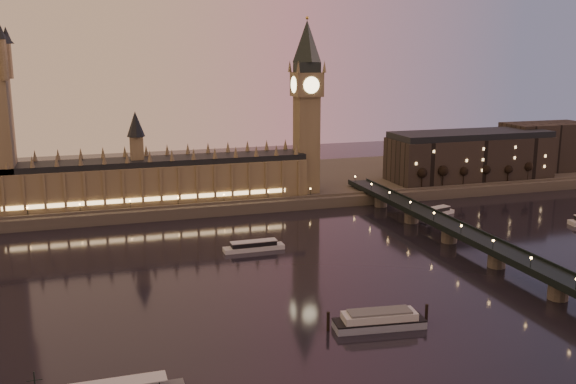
# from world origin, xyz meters

# --- Properties ---
(ground) EXTENTS (700.00, 700.00, 0.00)m
(ground) POSITION_xyz_m (0.00, 0.00, 0.00)
(ground) COLOR black
(ground) RESTS_ON ground
(far_embankment) EXTENTS (560.00, 130.00, 6.00)m
(far_embankment) POSITION_xyz_m (30.00, 165.00, 3.00)
(far_embankment) COLOR #423D35
(far_embankment) RESTS_ON ground
(palace_of_westminster) EXTENTS (180.00, 26.62, 52.00)m
(palace_of_westminster) POSITION_xyz_m (-40.12, 120.99, 21.71)
(palace_of_westminster) COLOR brown
(palace_of_westminster) RESTS_ON ground
(big_ben) EXTENTS (17.68, 17.68, 104.00)m
(big_ben) POSITION_xyz_m (53.99, 120.99, 63.95)
(big_ben) COLOR brown
(big_ben) RESTS_ON ground
(westminster_bridge) EXTENTS (13.20, 260.00, 15.30)m
(westminster_bridge) POSITION_xyz_m (91.61, 0.00, 5.52)
(westminster_bridge) COLOR black
(westminster_bridge) RESTS_ON ground
(city_block) EXTENTS (155.00, 45.00, 34.00)m
(city_block) POSITION_xyz_m (194.94, 130.93, 22.24)
(city_block) COLOR black
(city_block) RESTS_ON ground
(bare_tree_0) EXTENTS (6.18, 6.18, 12.57)m
(bare_tree_0) POSITION_xyz_m (124.38, 109.00, 15.39)
(bare_tree_0) COLOR black
(bare_tree_0) RESTS_ON ground
(bare_tree_1) EXTENTS (6.18, 6.18, 12.57)m
(bare_tree_1) POSITION_xyz_m (140.82, 109.00, 15.39)
(bare_tree_1) COLOR black
(bare_tree_1) RESTS_ON ground
(bare_tree_2) EXTENTS (6.18, 6.18, 12.57)m
(bare_tree_2) POSITION_xyz_m (157.26, 109.00, 15.39)
(bare_tree_2) COLOR black
(bare_tree_2) RESTS_ON ground
(bare_tree_3) EXTENTS (6.18, 6.18, 12.57)m
(bare_tree_3) POSITION_xyz_m (173.69, 109.00, 15.39)
(bare_tree_3) COLOR black
(bare_tree_3) RESTS_ON ground
(bare_tree_4) EXTENTS (6.18, 6.18, 12.57)m
(bare_tree_4) POSITION_xyz_m (190.13, 109.00, 15.39)
(bare_tree_4) COLOR black
(bare_tree_4) RESTS_ON ground
(bare_tree_5) EXTENTS (6.18, 6.18, 12.57)m
(bare_tree_5) POSITION_xyz_m (206.56, 109.00, 15.39)
(bare_tree_5) COLOR black
(bare_tree_5) RESTS_ON ground
(cruise_boat_a) EXTENTS (28.46, 6.42, 4.55)m
(cruise_boat_a) POSITION_xyz_m (-1.32, 34.94, 2.00)
(cruise_boat_a) COLOR silver
(cruise_boat_a) RESTS_ON ground
(cruise_boat_b) EXTENTS (25.41, 13.09, 4.56)m
(cruise_boat_b) POSITION_xyz_m (112.20, 66.84, 2.01)
(cruise_boat_b) COLOR silver
(cruise_boat_b) RESTS_ON ground
(moored_barge) EXTENTS (35.31, 12.13, 6.51)m
(moored_barge) POSITION_xyz_m (17.45, -60.02, 2.75)
(moored_barge) COLOR gray
(moored_barge) RESTS_ON ground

